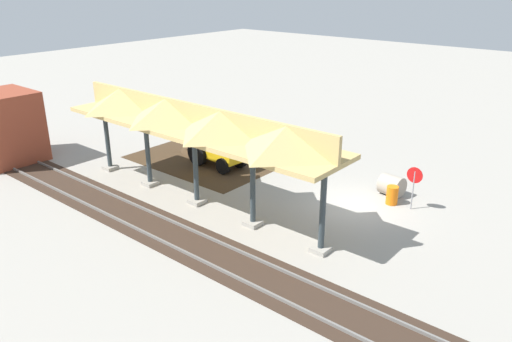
# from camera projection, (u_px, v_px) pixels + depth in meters

# --- Properties ---
(ground_plane) EXTENTS (120.00, 120.00, 0.00)m
(ground_plane) POSITION_uv_depth(u_px,v_px,m) (356.00, 205.00, 23.77)
(ground_plane) COLOR #9E998E
(dirt_work_zone) EXTENTS (8.56, 7.00, 0.01)m
(dirt_work_zone) POSITION_uv_depth(u_px,v_px,m) (212.00, 157.00, 30.00)
(dirt_work_zone) COLOR #42301E
(dirt_work_zone) RESTS_ON ground
(platform_canopy) EXTENTS (15.28, 3.20, 4.90)m
(platform_canopy) POSITION_uv_depth(u_px,v_px,m) (193.00, 119.00, 22.48)
(platform_canopy) COLOR #9E998E
(platform_canopy) RESTS_ON ground
(rail_tracks) EXTENTS (60.00, 2.58, 0.15)m
(rail_tracks) POSITION_uv_depth(u_px,v_px,m) (253.00, 272.00, 18.36)
(rail_tracks) COLOR slate
(rail_tracks) RESTS_ON ground
(stop_sign) EXTENTS (0.76, 0.06, 2.09)m
(stop_sign) POSITION_uv_depth(u_px,v_px,m) (414.00, 180.00, 22.85)
(stop_sign) COLOR gray
(stop_sign) RESTS_ON ground
(backhoe) EXTENTS (5.28, 1.83, 2.82)m
(backhoe) POSITION_uv_depth(u_px,v_px,m) (216.00, 144.00, 28.33)
(backhoe) COLOR #EAB214
(backhoe) RESTS_ON ground
(dirt_mound) EXTENTS (6.24, 6.24, 1.47)m
(dirt_mound) POSITION_uv_depth(u_px,v_px,m) (206.00, 150.00, 31.31)
(dirt_mound) COLOR #42301E
(dirt_mound) RESTS_ON ground
(concrete_pipe) EXTENTS (1.21, 1.17, 1.04)m
(concrete_pipe) POSITION_uv_depth(u_px,v_px,m) (392.00, 185.00, 24.70)
(concrete_pipe) COLOR #9E9384
(concrete_pipe) RESTS_ON ground
(brick_utility_building) EXTENTS (3.57, 3.33, 4.06)m
(brick_utility_building) POSITION_uv_depth(u_px,v_px,m) (5.00, 127.00, 28.86)
(brick_utility_building) COLOR brown
(brick_utility_building) RESTS_ON ground
(traffic_barrel) EXTENTS (0.56, 0.56, 0.90)m
(traffic_barrel) POSITION_uv_depth(u_px,v_px,m) (392.00, 195.00, 23.76)
(traffic_barrel) COLOR orange
(traffic_barrel) RESTS_ON ground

